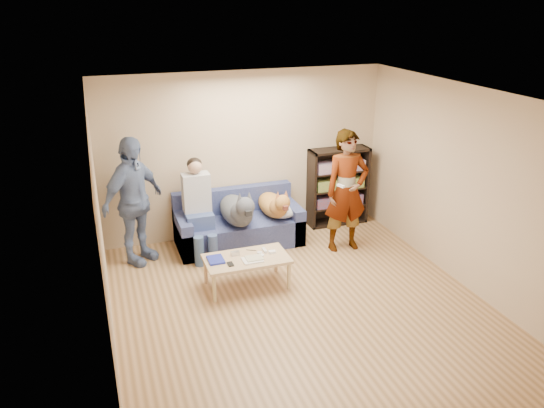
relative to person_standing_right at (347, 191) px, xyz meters
name	(u,v)px	position (x,y,z in m)	size (l,w,h in m)	color
ground	(304,309)	(-1.24, -1.40, -0.92)	(5.00, 5.00, 0.00)	olive
ceiling	(309,98)	(-1.24, -1.40, 1.68)	(5.00, 5.00, 0.00)	white
wall_back	(245,155)	(-1.24, 1.10, 0.38)	(4.50, 4.50, 0.00)	tan
wall_front	(436,333)	(-1.24, -3.90, 0.38)	(4.50, 4.50, 0.00)	tan
wall_left	(102,239)	(-3.49, -1.40, 0.38)	(5.00, 5.00, 0.00)	tan
wall_right	(469,190)	(1.01, -1.40, 0.38)	(5.00, 5.00, 0.00)	tan
blanket	(282,212)	(-0.83, 0.50, -0.41)	(0.47, 0.40, 0.16)	silver
person_standing_right	(347,191)	(0.00, 0.00, 0.00)	(0.67, 0.44, 1.85)	gray
person_standing_left	(133,201)	(-3.02, 0.58, 0.00)	(1.09, 0.45, 1.85)	#6A81A9
held_controller	(341,186)	(-0.20, -0.20, 0.17)	(0.04, 0.13, 0.03)	white
notebook_blue	(216,260)	(-2.14, -0.58, -0.49)	(0.20, 0.26, 0.03)	#1B2596
papers	(252,260)	(-1.69, -0.73, -0.50)	(0.26, 0.20, 0.01)	silver
magazine	(254,258)	(-1.66, -0.71, -0.48)	(0.22, 0.17, 0.01)	#BDB797
camera_silver	(235,253)	(-1.86, -0.51, -0.48)	(0.11, 0.06, 0.05)	silver
controller_a	(264,250)	(-1.46, -0.53, -0.49)	(0.04, 0.13, 0.03)	silver
controller_b	(272,252)	(-1.38, -0.61, -0.49)	(0.09, 0.06, 0.03)	white
headphone_cup_a	(262,255)	(-1.54, -0.65, -0.49)	(0.07, 0.07, 0.02)	white
headphone_cup_b	(260,253)	(-1.54, -0.57, -0.49)	(0.07, 0.07, 0.02)	silver
pen_orange	(249,263)	(-1.76, -0.79, -0.50)	(0.01, 0.01, 0.14)	orange
pen_black	(251,250)	(-1.62, -0.45, -0.50)	(0.01, 0.01, 0.14)	black
wallet	(230,264)	(-1.99, -0.75, -0.50)	(0.07, 0.12, 0.01)	black
sofa	(238,226)	(-1.49, 0.70, -0.64)	(1.90, 0.85, 0.82)	#515B93
person_seated	(198,204)	(-2.11, 0.57, -0.15)	(0.40, 0.73, 1.47)	#3E578A
dog_gray	(238,210)	(-1.55, 0.44, -0.27)	(0.45, 1.27, 0.65)	#464950
dog_tan	(274,205)	(-0.94, 0.55, -0.30)	(0.38, 1.15, 0.55)	#C9883D
coffee_table	(247,261)	(-1.74, -0.63, -0.55)	(1.10, 0.60, 0.42)	tan
bookshelf	(338,185)	(0.31, 0.93, -0.24)	(1.00, 0.34, 1.30)	black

